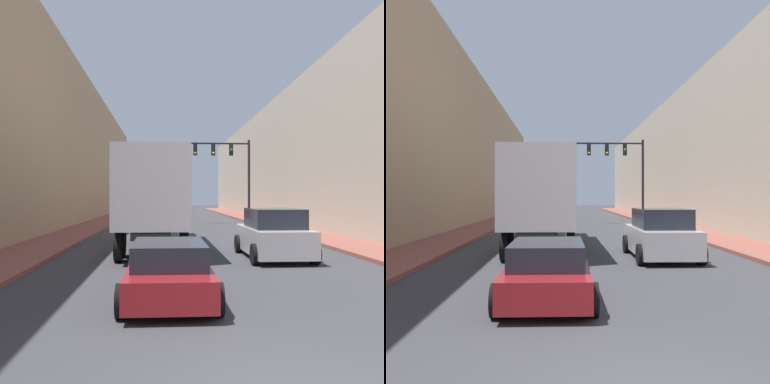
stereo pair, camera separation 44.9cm
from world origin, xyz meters
The scene contains 8 objects.
sidewalk_right centered at (6.71, 30.00, 0.07)m, with size 2.53×80.00×0.15m.
sidewalk_left centered at (-6.71, 30.00, 0.07)m, with size 2.53×80.00×0.15m.
building_right centered at (10.98, 30.00, 5.35)m, with size 6.00×80.00×10.69m.
building_left centered at (-10.98, 30.00, 6.21)m, with size 6.00×80.00×12.42m.
semi_truck centered at (-1.95, 14.96, 2.23)m, with size 2.56×11.93×3.95m.
sedan_car centered at (-1.42, 4.98, 0.61)m, with size 1.98×4.21×1.26m.
suv_car centered at (2.41, 10.89, 0.84)m, with size 2.21×4.41×1.79m.
traffic_signal_gantry centered at (3.79, 29.57, 4.79)m, with size 5.88×0.35×6.76m.
Camera 2 is at (-1.09, -4.38, 2.24)m, focal length 40.00 mm.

